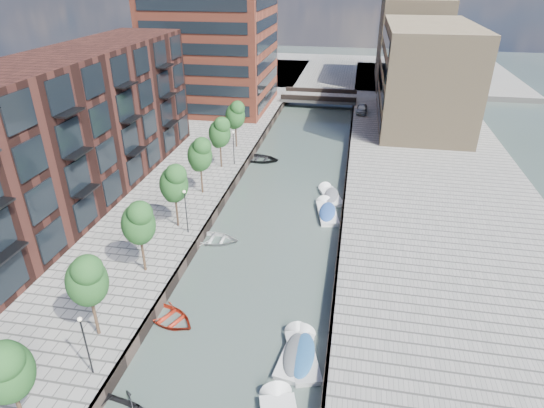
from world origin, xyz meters
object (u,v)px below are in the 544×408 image
(tree_1, at_px, (87,279))
(sloop_3, at_px, (214,241))
(tree_4, at_px, (200,154))
(motorboat_3, at_px, (327,212))
(tree_0, at_px, (5,369))
(tree_3, at_px, (174,182))
(motorboat_4, at_px, (330,195))
(tree_5, at_px, (220,132))
(sloop_2, at_px, (169,320))
(bridge, at_px, (319,97))
(motorboat_1, at_px, (297,352))
(car, at_px, (362,109))
(sloop_4, at_px, (259,161))
(tree_6, at_px, (235,114))
(tree_2, at_px, (138,222))
(motorboat_0, at_px, (301,352))

(tree_1, relative_size, sloop_3, 1.31)
(tree_4, relative_size, motorboat_3, 1.13)
(tree_0, height_order, tree_3, same)
(tree_0, distance_m, motorboat_4, 34.37)
(sloop_3, bearing_deg, tree_5, 12.69)
(tree_3, bearing_deg, sloop_2, -72.84)
(bridge, height_order, tree_5, tree_5)
(tree_5, xyz_separation_m, motorboat_1, (12.60, -26.45, -5.13))
(bridge, relative_size, motorboat_4, 2.67)
(car, bearing_deg, sloop_4, -118.24)
(tree_5, height_order, sloop_2, tree_5)
(motorboat_3, bearing_deg, tree_6, 132.09)
(bridge, xyz_separation_m, motorboat_1, (4.10, -59.45, -1.21))
(tree_4, distance_m, tree_6, 14.00)
(bridge, distance_m, car, 10.52)
(sloop_3, relative_size, car, 1.09)
(tree_2, bearing_deg, sloop_2, -49.57)
(tree_3, relative_size, motorboat_0, 1.20)
(sloop_3, bearing_deg, sloop_2, 178.64)
(sloop_3, relative_size, motorboat_4, 0.93)
(tree_2, bearing_deg, motorboat_1, -23.41)
(tree_3, distance_m, sloop_3, 6.38)
(car, bearing_deg, tree_5, -118.86)
(tree_5, bearing_deg, sloop_2, -82.27)
(tree_3, bearing_deg, sloop_4, 79.74)
(motorboat_3, bearing_deg, motorboat_0, -90.35)
(sloop_3, bearing_deg, motorboat_4, -42.09)
(tree_6, xyz_separation_m, car, (16.00, 18.63, -3.60))
(tree_1, height_order, motorboat_1, tree_1)
(tree_4, bearing_deg, sloop_2, -79.32)
(tree_0, height_order, sloop_2, tree_0)
(tree_1, xyz_separation_m, tree_2, (0.00, 7.00, 0.00))
(sloop_3, distance_m, sloop_4, 19.56)
(bridge, xyz_separation_m, tree_1, (-8.50, -61.00, 3.92))
(tree_1, xyz_separation_m, tree_3, (0.00, 14.00, 0.00))
(sloop_2, xyz_separation_m, motorboat_4, (9.68, 21.35, 0.19))
(sloop_3, xyz_separation_m, motorboat_4, (9.58, 10.91, 0.19))
(sloop_3, bearing_deg, tree_4, 24.04)
(tree_1, height_order, motorboat_3, tree_1)
(sloop_2, height_order, motorboat_0, motorboat_0)
(tree_6, distance_m, sloop_2, 32.59)
(sloop_3, distance_m, motorboat_3, 11.90)
(tree_2, relative_size, tree_4, 1.00)
(motorboat_4, bearing_deg, bridge, 97.11)
(motorboat_4, distance_m, car, 29.44)
(sloop_3, distance_m, car, 42.10)
(motorboat_1, relative_size, motorboat_4, 0.96)
(motorboat_0, bearing_deg, tree_6, 111.08)
(motorboat_0, relative_size, car, 1.20)
(bridge, distance_m, tree_4, 41.08)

